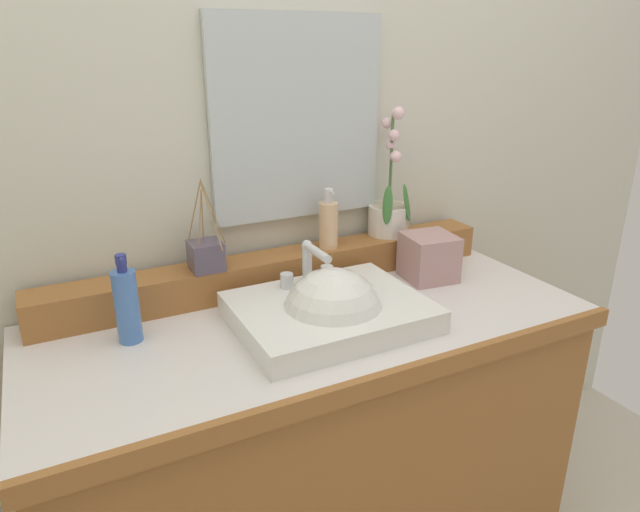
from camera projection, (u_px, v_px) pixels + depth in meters
The scene contains 10 objects.
wall_back at pixel (248, 74), 1.48m from camera, with size 3.05×0.20×2.73m, color beige.
vanity_cabinet at pixel (316, 458), 1.48m from camera, with size 1.32×0.57×0.83m.
back_ledge at pixel (279, 270), 1.51m from camera, with size 1.24×0.10×0.09m, color #965E2E.
sink_basin at pixel (332, 316), 1.30m from camera, with size 0.43×0.34×0.27m.
potted_plant at pixel (389, 209), 1.63m from camera, with size 0.12×0.13×0.36m.
soap_dispenser at pixel (328, 223), 1.52m from camera, with size 0.05×0.05×0.16m.
reed_diffuser at pixel (206, 255), 1.38m from camera, with size 0.09×0.09×0.23m.
lotion_bottle at pixel (127, 305), 1.21m from camera, with size 0.05×0.05×0.20m.
tissue_box at pixel (429, 257), 1.55m from camera, with size 0.13×0.13×0.13m, color tan.
mirror at pixel (298, 120), 1.46m from camera, with size 0.48×0.02×0.52m, color silver.
Camera 1 is at (-0.53, -1.08, 1.44)m, focal length 31.64 mm.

